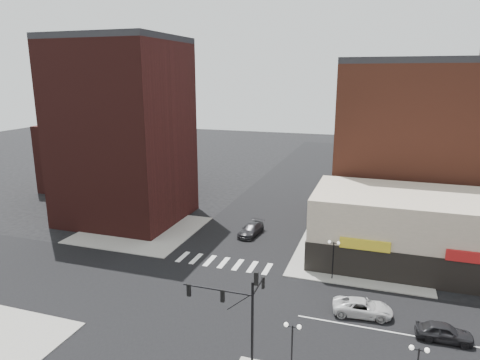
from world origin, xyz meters
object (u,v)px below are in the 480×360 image
(street_lamp_se_b, at_px, (418,360))
(dark_sedan_east, at_px, (444,332))
(white_suv, at_px, (362,307))
(street_lamp_ne, at_px, (334,250))
(dark_sedan_north, at_px, (251,230))
(traffic_signal, at_px, (241,304))
(street_lamp_se_a, at_px, (292,336))

(street_lamp_se_b, height_order, dark_sedan_east, street_lamp_se_b)
(white_suv, bearing_deg, street_lamp_ne, 23.32)
(street_lamp_ne, distance_m, dark_sedan_north, 15.25)
(street_lamp_ne, xyz_separation_m, dark_sedan_north, (-11.68, 9.47, -2.53))
(traffic_signal, distance_m, street_lamp_ne, 16.62)
(street_lamp_ne, xyz_separation_m, dark_sedan_east, (9.70, -7.84, -2.55))
(traffic_signal, bearing_deg, dark_sedan_north, 105.30)
(traffic_signal, bearing_deg, street_lamp_ne, 73.25)
(street_lamp_se_a, distance_m, dark_sedan_north, 27.74)
(street_lamp_ne, height_order, dark_sedan_east, street_lamp_ne)
(street_lamp_se_a, relative_size, dark_sedan_east, 0.96)
(traffic_signal, distance_m, street_lamp_se_a, 4.12)
(dark_sedan_east, height_order, dark_sedan_north, dark_sedan_north)
(street_lamp_ne, height_order, white_suv, street_lamp_ne)
(street_lamp_se_a, xyz_separation_m, white_suv, (4.32, 9.99, -2.57))
(traffic_signal, relative_size, street_lamp_se_a, 1.87)
(traffic_signal, xyz_separation_m, dark_sedan_east, (14.47, 7.99, -4.22))
(dark_sedan_east, bearing_deg, street_lamp_ne, 50.33)
(traffic_signal, bearing_deg, dark_sedan_east, 28.92)
(white_suv, xyz_separation_m, dark_sedan_east, (6.38, -1.82, 0.02))
(street_lamp_se_a, bearing_deg, dark_sedan_north, 112.76)
(street_lamp_ne, relative_size, white_suv, 0.80)
(street_lamp_se_a, height_order, dark_sedan_north, street_lamp_se_a)
(street_lamp_ne, bearing_deg, street_lamp_se_a, -93.58)
(traffic_signal, relative_size, dark_sedan_east, 1.79)
(street_lamp_se_b, relative_size, white_suv, 0.80)
(street_lamp_se_a, height_order, dark_sedan_east, street_lamp_se_a)
(white_suv, bearing_deg, street_lamp_se_a, 150.97)
(traffic_signal, distance_m, dark_sedan_east, 17.06)
(street_lamp_se_b, relative_size, dark_sedan_north, 0.79)
(street_lamp_se_b, bearing_deg, traffic_signal, 179.18)
(street_lamp_se_a, distance_m, street_lamp_se_b, 8.00)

